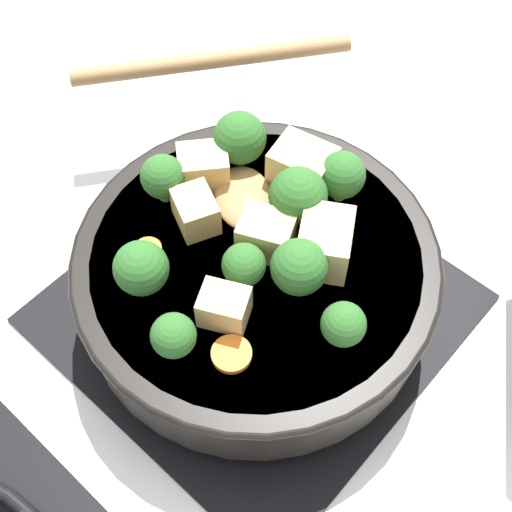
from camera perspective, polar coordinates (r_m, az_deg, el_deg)
name	(u,v)px	position (r m, az deg, el deg)	size (l,w,h in m)	color
ground_plane	(256,309)	(0.64, 0.00, -4.30)	(2.40, 2.40, 0.00)	white
front_burner_grate	(256,303)	(0.63, 0.00, -3.76)	(0.31, 0.31, 0.03)	black
skillet_pan	(259,274)	(0.58, 0.23, -1.47)	(0.40, 0.35, 0.06)	black
wooden_spoon	(224,111)	(0.65, -2.58, 11.53)	(0.26, 0.25, 0.02)	#A87A4C
tofu_cube_center_large	(224,307)	(0.52, -2.56, -4.09)	(0.04, 0.03, 0.03)	#DBB770
tofu_cube_near_handle	(325,243)	(0.55, 5.53, 1.08)	(0.05, 0.04, 0.04)	#DBB770
tofu_cube_east_chunk	(196,211)	(0.57, -4.86, 3.60)	(0.04, 0.03, 0.03)	#DBB770
tofu_cube_west_chunk	(203,168)	(0.60, -4.22, 7.06)	(0.04, 0.03, 0.03)	#DBB770
tofu_cube_back_piece	(265,234)	(0.55, 0.76, 1.77)	(0.04, 0.03, 0.03)	#DBB770
tofu_cube_front_piece	(302,168)	(0.59, 3.73, 7.08)	(0.05, 0.04, 0.04)	#DBB770
broccoli_floret_near_spoon	(296,195)	(0.56, 3.22, 4.90)	(0.05, 0.05, 0.05)	#709956
broccoli_floret_center_top	(174,336)	(0.50, -6.62, -6.39)	(0.03, 0.03, 0.04)	#709956
broccoli_floret_east_rim	(244,265)	(0.53, -0.98, -0.76)	(0.03, 0.03, 0.04)	#709956
broccoli_floret_west_rim	(163,177)	(0.58, -7.46, 6.28)	(0.04, 0.04, 0.04)	#709956
broccoli_floret_north_edge	(342,176)	(0.58, 6.86, 6.41)	(0.04, 0.04, 0.05)	#709956
broccoli_floret_south_cluster	(141,268)	(0.53, -9.17, -0.99)	(0.04, 0.04, 0.05)	#709956
broccoli_floret_mid_floret	(343,325)	(0.51, 7.01, -5.49)	(0.03, 0.03, 0.04)	#709956
broccoli_floret_small_inner	(295,271)	(0.52, 3.17, -1.21)	(0.04, 0.04, 0.05)	#709956
broccoli_floret_tall_stem	(240,138)	(0.60, -1.33, 9.40)	(0.05, 0.05, 0.05)	#709956
carrot_slice_orange_thin	(232,354)	(0.52, -1.97, -7.85)	(0.03, 0.03, 0.01)	orange
carrot_slice_near_center	(148,250)	(0.57, -8.64, 0.49)	(0.02, 0.02, 0.01)	orange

